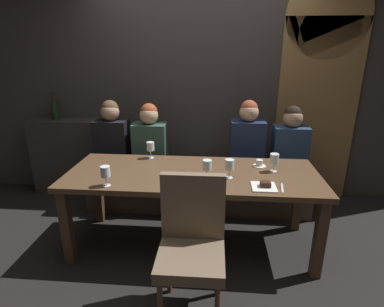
{
  "coord_description": "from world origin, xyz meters",
  "views": [
    {
      "loc": [
        0.2,
        -2.46,
        1.76
      ],
      "look_at": [
        -0.02,
        0.21,
        0.84
      ],
      "focal_mm": 28.43,
      "sensor_mm": 36.0,
      "label": 1
    }
  ],
  "objects_px": {
    "diner_redhead": "(112,138)",
    "diner_far_end": "(247,140)",
    "dining_table": "(193,181)",
    "wine_glass_center_back": "(150,147)",
    "diner_near_end": "(290,143)",
    "wine_bottle_dark_red": "(55,109)",
    "chair_near_side": "(192,238)",
    "wine_glass_far_right": "(274,159)",
    "diner_bearded": "(150,140)",
    "wine_glass_near_left": "(207,166)",
    "wine_glass_end_left": "(105,173)",
    "banquette_bench": "(197,190)",
    "dessert_plate": "(264,186)",
    "wine_glass_end_right": "(229,165)",
    "fork_on_table": "(282,188)",
    "espresso_cup": "(259,164)"
  },
  "relations": [
    {
      "from": "diner_bearded",
      "to": "wine_glass_near_left",
      "type": "bearing_deg",
      "value": -51.43
    },
    {
      "from": "wine_glass_far_right",
      "to": "wine_glass_center_back",
      "type": "relative_size",
      "value": 1.0
    },
    {
      "from": "dining_table",
      "to": "diner_far_end",
      "type": "xyz_separation_m",
      "value": [
        0.53,
        0.72,
        0.18
      ]
    },
    {
      "from": "diner_near_end",
      "to": "wine_glass_near_left",
      "type": "xyz_separation_m",
      "value": [
        -0.86,
        -0.86,
        0.04
      ]
    },
    {
      "from": "diner_far_end",
      "to": "dessert_plate",
      "type": "xyz_separation_m",
      "value": [
        0.05,
        -0.99,
        -0.08
      ]
    },
    {
      "from": "wine_glass_far_right",
      "to": "diner_bearded",
      "type": "bearing_deg",
      "value": 153.45
    },
    {
      "from": "banquette_bench",
      "to": "wine_glass_center_back",
      "type": "xyz_separation_m",
      "value": [
        -0.44,
        -0.36,
        0.63
      ]
    },
    {
      "from": "diner_far_end",
      "to": "diner_near_end",
      "type": "relative_size",
      "value": 1.07
    },
    {
      "from": "diner_bearded",
      "to": "chair_near_side",
      "type": "bearing_deg",
      "value": -67.75
    },
    {
      "from": "diner_far_end",
      "to": "wine_glass_far_right",
      "type": "bearing_deg",
      "value": -74.79
    },
    {
      "from": "diner_near_end",
      "to": "wine_bottle_dark_red",
      "type": "relative_size",
      "value": 2.34
    },
    {
      "from": "diner_redhead",
      "to": "wine_glass_end_right",
      "type": "distance_m",
      "value": 1.51
    },
    {
      "from": "banquette_bench",
      "to": "fork_on_table",
      "type": "distance_m",
      "value": 1.31
    },
    {
      "from": "chair_near_side",
      "to": "diner_far_end",
      "type": "distance_m",
      "value": 1.54
    },
    {
      "from": "wine_bottle_dark_red",
      "to": "wine_glass_near_left",
      "type": "height_order",
      "value": "wine_bottle_dark_red"
    },
    {
      "from": "wine_glass_end_right",
      "to": "espresso_cup",
      "type": "bearing_deg",
      "value": 45.37
    },
    {
      "from": "chair_near_side",
      "to": "espresso_cup",
      "type": "bearing_deg",
      "value": 58.97
    },
    {
      "from": "chair_near_side",
      "to": "dessert_plate",
      "type": "height_order",
      "value": "chair_near_side"
    },
    {
      "from": "chair_near_side",
      "to": "diner_bearded",
      "type": "relative_size",
      "value": 1.27
    },
    {
      "from": "diner_near_end",
      "to": "dessert_plate",
      "type": "height_order",
      "value": "diner_near_end"
    },
    {
      "from": "dining_table",
      "to": "wine_glass_center_back",
      "type": "height_order",
      "value": "wine_glass_center_back"
    },
    {
      "from": "diner_redhead",
      "to": "diner_near_end",
      "type": "distance_m",
      "value": 1.95
    },
    {
      "from": "wine_glass_near_left",
      "to": "dining_table",
      "type": "bearing_deg",
      "value": 135.42
    },
    {
      "from": "diner_redhead",
      "to": "diner_far_end",
      "type": "relative_size",
      "value": 0.98
    },
    {
      "from": "dining_table",
      "to": "chair_near_side",
      "type": "xyz_separation_m",
      "value": [
        0.05,
        -0.72,
        -0.09
      ]
    },
    {
      "from": "diner_redhead",
      "to": "wine_glass_center_back",
      "type": "distance_m",
      "value": 0.64
    },
    {
      "from": "banquette_bench",
      "to": "fork_on_table",
      "type": "relative_size",
      "value": 14.71
    },
    {
      "from": "diner_far_end",
      "to": "dessert_plate",
      "type": "distance_m",
      "value": 0.99
    },
    {
      "from": "chair_near_side",
      "to": "wine_glass_far_right",
      "type": "relative_size",
      "value": 5.98
    },
    {
      "from": "diner_bearded",
      "to": "wine_glass_end_left",
      "type": "height_order",
      "value": "diner_bearded"
    },
    {
      "from": "chair_near_side",
      "to": "dessert_plate",
      "type": "relative_size",
      "value": 5.16
    },
    {
      "from": "diner_far_end",
      "to": "wine_glass_end_right",
      "type": "relative_size",
      "value": 4.97
    },
    {
      "from": "wine_glass_end_left",
      "to": "fork_on_table",
      "type": "height_order",
      "value": "wine_glass_end_left"
    },
    {
      "from": "banquette_bench",
      "to": "wine_glass_center_back",
      "type": "bearing_deg",
      "value": -140.67
    },
    {
      "from": "banquette_bench",
      "to": "wine_glass_center_back",
      "type": "height_order",
      "value": "wine_glass_center_back"
    },
    {
      "from": "banquette_bench",
      "to": "espresso_cup",
      "type": "distance_m",
      "value": 0.95
    },
    {
      "from": "diner_near_end",
      "to": "dining_table",
      "type": "bearing_deg",
      "value": -143.68
    },
    {
      "from": "diner_far_end",
      "to": "wine_glass_near_left",
      "type": "bearing_deg",
      "value": -115.53
    },
    {
      "from": "wine_glass_far_right",
      "to": "wine_glass_end_right",
      "type": "relative_size",
      "value": 1.0
    },
    {
      "from": "diner_near_end",
      "to": "wine_bottle_dark_red",
      "type": "height_order",
      "value": "wine_bottle_dark_red"
    },
    {
      "from": "chair_near_side",
      "to": "diner_far_end",
      "type": "bearing_deg",
      "value": 71.51
    },
    {
      "from": "wine_glass_far_right",
      "to": "wine_glass_near_left",
      "type": "relative_size",
      "value": 1.0
    },
    {
      "from": "dining_table",
      "to": "espresso_cup",
      "type": "height_order",
      "value": "espresso_cup"
    },
    {
      "from": "dining_table",
      "to": "dessert_plate",
      "type": "distance_m",
      "value": 0.65
    },
    {
      "from": "diner_bearded",
      "to": "diner_redhead",
      "type": "bearing_deg",
      "value": 177.26
    },
    {
      "from": "chair_near_side",
      "to": "wine_glass_near_left",
      "type": "relative_size",
      "value": 5.98
    },
    {
      "from": "diner_redhead",
      "to": "wine_glass_end_right",
      "type": "bearing_deg",
      "value": -32.64
    },
    {
      "from": "diner_redhead",
      "to": "diner_near_end",
      "type": "height_order",
      "value": "diner_redhead"
    },
    {
      "from": "banquette_bench",
      "to": "wine_glass_end_right",
      "type": "bearing_deg",
      "value": -68.52
    },
    {
      "from": "chair_near_side",
      "to": "wine_glass_end_left",
      "type": "distance_m",
      "value": 0.86
    }
  ]
}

